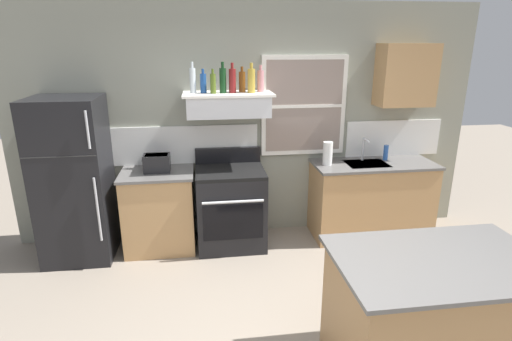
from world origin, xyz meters
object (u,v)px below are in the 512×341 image
object	(u,v)px
bottle_blue_liqueur	(203,83)
dish_soap_bottle	(386,153)
stove_range	(231,207)
bottle_clear_tall	(193,80)
refrigerator	(74,180)
toaster	(157,163)
bottle_dark_green_wine	(223,80)
bottle_champagne_gold_foil	(251,80)
bottle_red_label_wine	(232,80)
kitchen_island	(433,317)
bottle_olive_oil_square	(213,83)
bottle_amber_wine	(242,81)
paper_towel_roll	(328,153)
bottle_rose_pink	(261,81)

from	to	relation	value
bottle_blue_liqueur	dish_soap_bottle	xyz separation A→B (m)	(2.14, 0.03, -0.85)
stove_range	bottle_clear_tall	world-z (taller)	bottle_clear_tall
refrigerator	stove_range	distance (m)	1.70
toaster	stove_range	world-z (taller)	toaster
bottle_dark_green_wine	bottle_champagne_gold_foil	distance (m)	0.30
bottle_red_label_wine	kitchen_island	distance (m)	2.87
toaster	dish_soap_bottle	size ratio (longest dim) A/B	1.65
stove_range	dish_soap_bottle	distance (m)	1.96
stove_range	bottle_olive_oil_square	xyz separation A→B (m)	(-0.16, 0.04, 1.39)
bottle_amber_wine	kitchen_island	distance (m)	2.87
refrigerator	stove_range	bearing A→B (deg)	0.80
bottle_dark_green_wine	kitchen_island	world-z (taller)	bottle_dark_green_wine
refrigerator	bottle_champagne_gold_foil	distance (m)	2.15
stove_range	bottle_amber_wine	distance (m)	1.41
toaster	stove_range	distance (m)	0.96
bottle_champagne_gold_foil	dish_soap_bottle	distance (m)	1.85
refrigerator	bottle_red_label_wine	bearing A→B (deg)	3.21
toaster	bottle_olive_oil_square	xyz separation A→B (m)	(0.63, -0.01, 0.84)
bottle_blue_liqueur	dish_soap_bottle	size ratio (longest dim) A/B	1.39
bottle_clear_tall	dish_soap_bottle	distance (m)	2.41
kitchen_island	bottle_clear_tall	bearing A→B (deg)	125.32
bottle_blue_liqueur	bottle_champagne_gold_foil	distance (m)	0.51
paper_towel_roll	kitchen_island	xyz separation A→B (m)	(0.10, -2.17, -0.59)
bottle_olive_oil_square	bottle_champagne_gold_foil	world-z (taller)	bottle_champagne_gold_foil
dish_soap_bottle	kitchen_island	world-z (taller)	dish_soap_bottle
bottle_clear_tall	bottle_red_label_wine	distance (m)	0.42
toaster	paper_towel_roll	bearing A→B (deg)	-0.28
bottle_blue_liqueur	kitchen_island	size ratio (longest dim) A/B	0.18
bottle_olive_oil_square	bottle_clear_tall	bearing A→B (deg)	160.58
bottle_rose_pink	bottle_clear_tall	bearing A→B (deg)	-179.25
refrigerator	bottle_amber_wine	size ratio (longest dim) A/B	6.48
bottle_clear_tall	kitchen_island	world-z (taller)	bottle_clear_tall
bottle_olive_oil_square	bottle_champagne_gold_foil	xyz separation A→B (m)	(0.40, 0.01, 0.02)
bottle_amber_wine	kitchen_island	world-z (taller)	bottle_amber_wine
bottle_blue_liqueur	bottle_olive_oil_square	distance (m)	0.12
stove_range	bottle_dark_green_wine	world-z (taller)	bottle_dark_green_wine
bottle_champagne_gold_foil	bottle_rose_pink	distance (m)	0.13
bottle_dark_green_wine	dish_soap_bottle	distance (m)	2.12
bottle_blue_liqueur	dish_soap_bottle	distance (m)	2.30
bottle_red_label_wine	bottle_amber_wine	size ratio (longest dim) A/B	1.16
stove_range	refrigerator	bearing A→B (deg)	-179.20
stove_range	bottle_red_label_wine	xyz separation A→B (m)	(0.05, 0.07, 1.41)
bottle_champagne_gold_foil	kitchen_island	distance (m)	2.78
stove_range	dish_soap_bottle	world-z (taller)	same
toaster	dish_soap_bottle	xyz separation A→B (m)	(2.67, 0.09, -0.01)
bottle_amber_wine	paper_towel_roll	xyz separation A→B (m)	(0.97, -0.10, -0.81)
bottle_blue_liqueur	bottle_red_label_wine	world-z (taller)	bottle_red_label_wine
kitchen_island	bottle_amber_wine	bearing A→B (deg)	115.11
stove_range	bottle_dark_green_wine	distance (m)	1.42
bottle_olive_oil_square	kitchen_island	distance (m)	2.93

